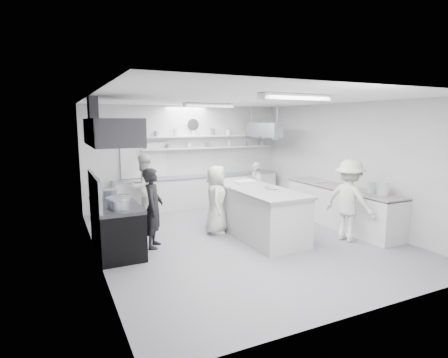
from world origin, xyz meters
name	(u,v)px	position (x,y,z in m)	size (l,w,h in m)	color
floor	(241,238)	(0.00, 0.00, -0.01)	(6.00, 7.00, 0.02)	gray
ceiling	(243,99)	(0.00, 0.00, 3.01)	(6.00, 7.00, 0.02)	white
wall_back	(187,156)	(0.00, 3.50, 1.50)	(6.00, 0.04, 3.00)	silver
wall_front	(371,204)	(0.00, -3.50, 1.50)	(6.00, 0.04, 3.00)	silver
wall_left	(95,181)	(-3.00, 0.00, 1.50)	(0.04, 7.00, 3.00)	silver
wall_right	(348,164)	(3.00, 0.00, 1.50)	(0.04, 7.00, 3.00)	silver
stove	(116,228)	(-2.60, 0.40, 0.45)	(0.80, 1.80, 0.90)	black
exhaust_hood	(112,132)	(-2.60, 0.40, 2.35)	(0.85, 2.00, 0.50)	#37373B
back_counter	(200,191)	(0.30, 3.20, 0.46)	(5.00, 0.60, 0.92)	silver
shelf_lower	(210,148)	(0.70, 3.37, 1.75)	(4.20, 0.26, 0.04)	silver
shelf_upper	(210,136)	(0.70, 3.37, 2.10)	(4.20, 0.26, 0.04)	silver
pass_through_window	(144,160)	(-1.30, 3.48, 1.45)	(1.30, 0.04, 1.00)	black
wall_clock	(193,124)	(0.20, 3.46, 2.45)	(0.32, 0.32, 0.05)	silver
right_counter	(341,207)	(2.65, -0.20, 0.47)	(0.74, 3.30, 0.94)	silver
pot_rack	(263,130)	(2.00, 2.40, 2.30)	(0.30, 1.60, 0.40)	#9EA3AE
light_fixture_front	(295,97)	(0.00, -1.80, 2.94)	(1.30, 0.25, 0.10)	silver
light_fixture_rear	(209,105)	(0.00, 1.80, 2.94)	(1.30, 0.25, 0.10)	silver
prep_island	(255,212)	(0.42, 0.14, 0.52)	(1.04, 2.80, 1.03)	silver
stove_pot	(119,204)	(-2.60, -0.04, 1.04)	(0.45, 0.45, 0.26)	#9EA3AE
cook_stove	(153,208)	(-1.88, 0.27, 0.82)	(0.59, 0.39, 1.63)	black
cook_back	(144,187)	(-1.54, 2.57, 0.85)	(0.83, 0.65, 1.71)	silver
cook_island_left	(216,200)	(-0.35, 0.59, 0.78)	(0.76, 0.50, 1.56)	silver
cook_island_right	(257,191)	(1.14, 1.29, 0.75)	(0.88, 0.36, 1.50)	silver
cook_right	(349,201)	(2.01, -1.11, 0.88)	(1.13, 0.65, 1.75)	silver
bowl_island_a	(272,189)	(0.66, -0.17, 1.07)	(0.28, 0.28, 0.07)	#9EA3AE
bowl_island_b	(234,183)	(0.29, 0.96, 1.06)	(0.19, 0.19, 0.06)	silver
bowl_right	(320,182)	(2.61, 0.55, 0.97)	(0.25, 0.25, 0.06)	silver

